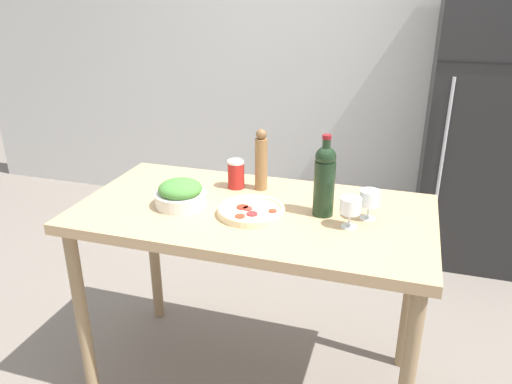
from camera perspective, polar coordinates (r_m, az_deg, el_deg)
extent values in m
plane|color=slate|center=(2.56, -0.27, -20.57)|extent=(14.00, 14.00, 0.00)
cube|color=silver|center=(3.85, 9.03, 15.54)|extent=(6.40, 0.06, 2.60)
cube|color=black|center=(3.53, 24.65, 7.24)|extent=(0.70, 0.64, 1.88)
cube|color=black|center=(3.14, 26.48, 13.04)|extent=(0.68, 0.01, 0.01)
cylinder|color=#B2B2B7|center=(3.20, 20.66, 4.68)|extent=(0.02, 0.02, 0.85)
cube|color=tan|center=(2.06, -0.31, -2.49)|extent=(1.46, 0.76, 0.04)
cylinder|color=#967A55|center=(2.33, -19.22, -13.56)|extent=(0.06, 0.06, 0.85)
cylinder|color=#967A55|center=(2.77, -11.60, -6.46)|extent=(0.06, 0.06, 0.85)
cylinder|color=#967A55|center=(2.49, 17.20, -10.76)|extent=(0.06, 0.06, 0.85)
cylinder|color=black|center=(1.98, 7.78, 0.41)|extent=(0.08, 0.08, 0.22)
sphere|color=black|center=(1.94, 7.98, 4.00)|extent=(0.08, 0.08, 0.08)
cylinder|color=black|center=(1.92, 8.03, 5.01)|extent=(0.03, 0.03, 0.07)
cylinder|color=maroon|center=(1.91, 8.10, 6.26)|extent=(0.04, 0.04, 0.02)
cylinder|color=silver|center=(1.94, 10.57, -3.90)|extent=(0.06, 0.06, 0.00)
cylinder|color=silver|center=(1.92, 10.63, -3.10)|extent=(0.01, 0.01, 0.06)
cylinder|color=white|center=(1.90, 10.76, -1.51)|extent=(0.08, 0.08, 0.06)
cylinder|color=maroon|center=(1.91, 10.71, -2.04)|extent=(0.07, 0.07, 0.02)
cylinder|color=silver|center=(2.02, 12.64, -2.96)|extent=(0.06, 0.06, 0.00)
cylinder|color=silver|center=(2.00, 12.71, -2.18)|extent=(0.01, 0.01, 0.06)
cylinder|color=white|center=(1.98, 12.85, -0.65)|extent=(0.08, 0.08, 0.06)
cylinder|color=maroon|center=(1.99, 12.80, -1.20)|extent=(0.07, 0.07, 0.02)
cylinder|color=olive|center=(2.21, 0.59, 3.17)|extent=(0.06, 0.06, 0.23)
sphere|color=brown|center=(2.17, 0.61, 6.61)|extent=(0.05, 0.05, 0.05)
cylinder|color=silver|center=(2.10, -8.57, -0.81)|extent=(0.21, 0.21, 0.06)
ellipsoid|color=#478438|center=(2.08, -8.65, 0.39)|extent=(0.18, 0.18, 0.08)
cylinder|color=beige|center=(2.00, -0.55, -2.28)|extent=(0.27, 0.27, 0.02)
torus|color=beige|center=(2.00, -0.55, -1.94)|extent=(0.27, 0.27, 0.02)
cylinder|color=red|center=(1.93, -1.83, -2.78)|extent=(0.04, 0.04, 0.01)
cylinder|color=red|center=(2.00, -0.96, -1.90)|extent=(0.04, 0.04, 0.01)
cylinder|color=red|center=(2.01, -1.55, -1.73)|extent=(0.05, 0.05, 0.01)
cylinder|color=red|center=(1.98, 1.91, -2.17)|extent=(0.03, 0.03, 0.01)
cylinder|color=red|center=(1.95, -0.45, -2.51)|extent=(0.04, 0.04, 0.01)
cylinder|color=#B2231E|center=(2.25, -2.29, 1.91)|extent=(0.07, 0.07, 0.12)
cylinder|color=white|center=(2.23, -2.32, 3.48)|extent=(0.08, 0.08, 0.01)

